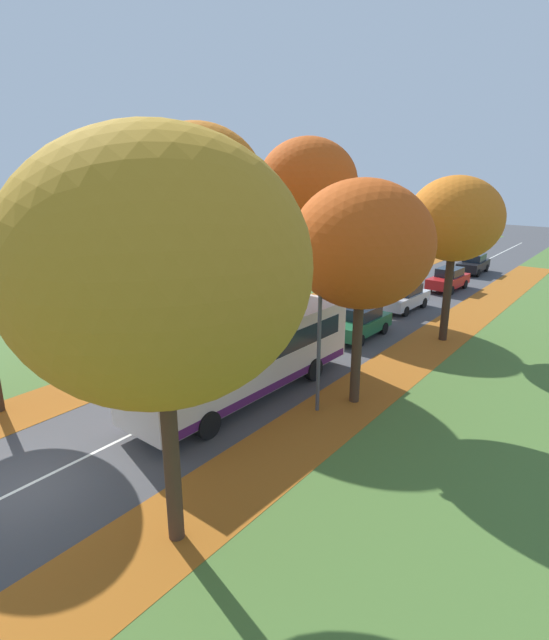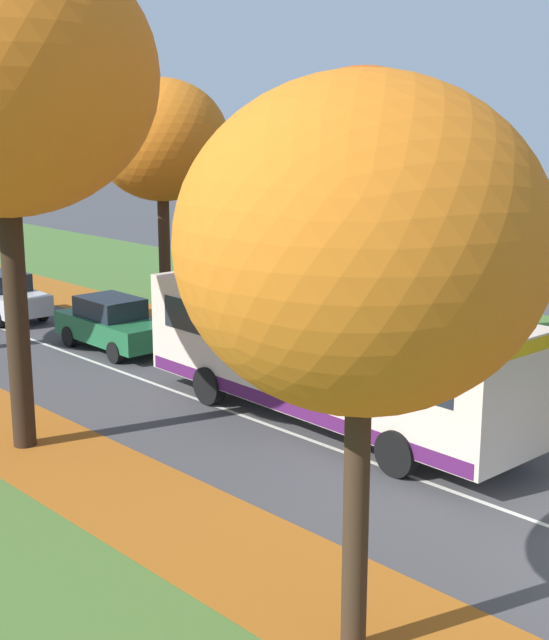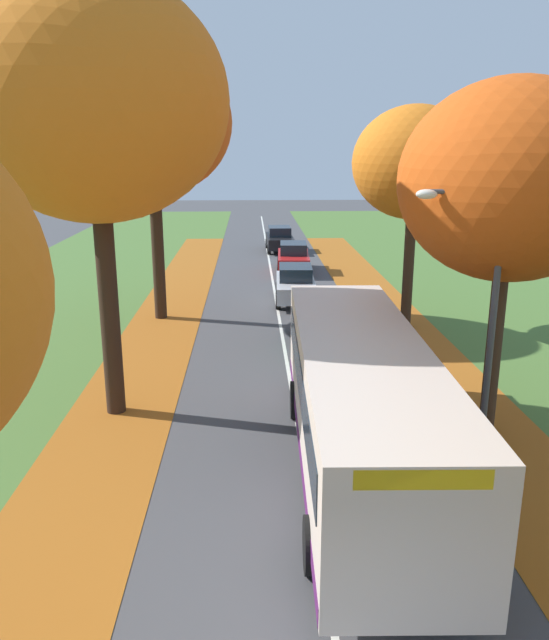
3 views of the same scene
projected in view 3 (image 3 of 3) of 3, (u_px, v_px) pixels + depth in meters
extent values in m
cube|color=#476B2D|center=(45.00, 327.00, 24.31)|extent=(12.00, 90.00, 0.01)
cube|color=#9E5619|center=(137.00, 380.00, 18.70)|extent=(2.80, 60.00, 0.00)
cube|color=#476B2D|center=(509.00, 322.00, 25.00)|extent=(12.00, 90.00, 0.01)
cube|color=#9E5619|center=(440.00, 376.00, 19.05)|extent=(2.80, 60.00, 0.00)
cube|color=silver|center=(280.00, 324.00, 24.66)|extent=(0.12, 80.00, 0.01)
cylinder|color=black|center=(109.00, 312.00, 15.80)|extent=(0.49, 0.49, 5.45)
ellipsoid|color=orange|center=(94.00, 100.00, 14.44)|extent=(6.30, 6.30, 5.67)
cylinder|color=black|center=(158.00, 253.00, 24.89)|extent=(0.48, 0.48, 5.39)
ellipsoid|color=#C64C14|center=(151.00, 122.00, 23.55)|extent=(6.11, 6.11, 5.50)
cylinder|color=#422D1E|center=(494.00, 348.00, 15.06)|extent=(0.37, 0.37, 4.14)
ellipsoid|color=#C64C14|center=(510.00, 181.00, 14.00)|extent=(5.03, 5.03, 4.53)
cylinder|color=#382619|center=(408.00, 269.00, 23.81)|extent=(0.40, 0.40, 4.50)
ellipsoid|color=orange|center=(415.00, 163.00, 22.75)|extent=(4.57, 4.57, 4.11)
cylinder|color=#47474C|center=(492.00, 329.00, 13.33)|extent=(0.14, 0.14, 6.00)
cylinder|color=#47474C|center=(466.00, 192.00, 12.52)|extent=(1.60, 0.10, 0.10)
ellipsoid|color=silver|center=(427.00, 194.00, 12.50)|extent=(0.44, 0.28, 0.20)
cube|color=beige|center=(360.00, 397.00, 12.98)|extent=(2.79, 10.47, 2.50)
cube|color=#19232D|center=(419.00, 528.00, 7.93)|extent=(2.30, 0.16, 1.30)
cube|color=#19232D|center=(361.00, 379.00, 12.87)|extent=(2.79, 9.22, 0.80)
cube|color=#4C1951|center=(358.00, 444.00, 13.26)|extent=(2.80, 10.26, 0.32)
cube|color=yellow|center=(423.00, 478.00, 7.72)|extent=(1.75, 0.13, 0.28)
cylinder|color=black|center=(458.00, 544.00, 10.22)|extent=(0.33, 0.97, 0.96)
cylinder|color=black|center=(313.00, 545.00, 10.19)|extent=(0.33, 0.97, 0.96)
cylinder|color=black|center=(388.00, 399.00, 16.08)|extent=(0.33, 0.97, 0.96)
cylinder|color=black|center=(296.00, 400.00, 16.05)|extent=(0.33, 0.97, 0.96)
cube|color=#1E6038|center=(318.00, 327.00, 21.90)|extent=(1.78, 4.23, 0.70)
cube|color=#19232D|center=(318.00, 308.00, 21.87)|extent=(1.48, 2.04, 0.60)
cylinder|color=black|center=(345.00, 348.00, 20.76)|extent=(0.23, 0.64, 0.64)
cylinder|color=black|center=(298.00, 348.00, 20.73)|extent=(0.23, 0.64, 0.64)
cylinder|color=black|center=(336.00, 326.00, 23.27)|extent=(0.23, 0.64, 0.64)
cylinder|color=black|center=(294.00, 326.00, 23.24)|extent=(0.23, 0.64, 0.64)
cube|color=#B7BABF|center=(295.00, 287.00, 28.07)|extent=(1.87, 4.27, 0.70)
cube|color=#19232D|center=(295.00, 272.00, 28.04)|extent=(1.53, 2.07, 0.60)
cylinder|color=black|center=(314.00, 302.00, 26.90)|extent=(0.25, 0.65, 0.64)
cylinder|color=black|center=(278.00, 302.00, 26.91)|extent=(0.25, 0.65, 0.64)
cylinder|color=black|center=(311.00, 289.00, 29.41)|extent=(0.25, 0.65, 0.64)
cylinder|color=black|center=(278.00, 289.00, 29.42)|extent=(0.25, 0.65, 0.64)
cube|color=#B21919|center=(293.00, 260.00, 34.82)|extent=(1.91, 4.28, 0.70)
cube|color=#19232D|center=(293.00, 248.00, 34.79)|extent=(1.54, 2.09, 0.60)
cylinder|color=black|center=(308.00, 271.00, 33.65)|extent=(0.25, 0.65, 0.64)
cylinder|color=black|center=(279.00, 271.00, 33.67)|extent=(0.25, 0.65, 0.64)
cylinder|color=black|center=(306.00, 262.00, 36.16)|extent=(0.25, 0.65, 0.64)
cylinder|color=black|center=(279.00, 262.00, 36.17)|extent=(0.25, 0.65, 0.64)
cube|color=black|center=(280.00, 241.00, 41.91)|extent=(1.78, 4.23, 0.70)
cube|color=#19232D|center=(279.00, 231.00, 41.88)|extent=(1.48, 2.04, 0.60)
cylinder|color=black|center=(293.00, 249.00, 40.79)|extent=(0.23, 0.64, 0.64)
cylinder|color=black|center=(269.00, 249.00, 40.70)|extent=(0.23, 0.64, 0.64)
cylinder|color=black|center=(290.00, 243.00, 43.30)|extent=(0.23, 0.64, 0.64)
cylinder|color=black|center=(267.00, 243.00, 43.21)|extent=(0.23, 0.64, 0.64)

